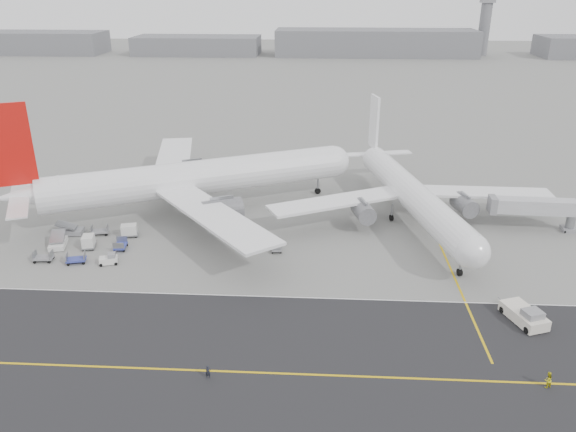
# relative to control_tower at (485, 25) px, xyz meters

# --- Properties ---
(ground) EXTENTS (700.00, 700.00, 0.00)m
(ground) POSITION_rel_control_tower_xyz_m (-100.00, -265.00, -16.25)
(ground) COLOR gray
(ground) RESTS_ON ground
(taxiway) EXTENTS (220.00, 59.00, 0.03)m
(taxiway) POSITION_rel_control_tower_xyz_m (-94.98, -282.98, -16.24)
(taxiway) COLOR #252528
(taxiway) RESTS_ON ground
(horizon_buildings) EXTENTS (520.00, 28.00, 28.00)m
(horizon_buildings) POSITION_rel_control_tower_xyz_m (-70.00, -5.00, -16.25)
(horizon_buildings) COLOR slate
(horizon_buildings) RESTS_ON ground
(control_tower) EXTENTS (7.00, 7.00, 31.25)m
(control_tower) POSITION_rel_control_tower_xyz_m (0.00, 0.00, 0.00)
(control_tower) COLOR slate
(control_tower) RESTS_ON ground
(airliner_a) EXTENTS (59.75, 58.29, 21.91)m
(airliner_a) POSITION_rel_control_tower_xyz_m (-112.69, -238.12, -9.95)
(airliner_a) COLOR white
(airliner_a) RESTS_ON ground
(airliner_b) EXTENTS (49.55, 50.64, 17.72)m
(airliner_b) POSITION_rel_control_tower_xyz_m (-73.73, -239.88, -11.14)
(airliner_b) COLOR white
(airliner_b) RESTS_ON ground
(pushback_tug) EXTENTS (4.86, 8.10, 2.31)m
(pushback_tug) POSITION_rel_control_tower_xyz_m (-63.86, -271.35, -15.31)
(pushback_tug) COLOR silver
(pushback_tug) RESTS_ON ground
(jet_bridge) EXTENTS (14.94, 3.44, 5.62)m
(jet_bridge) POSITION_rel_control_tower_xyz_m (-53.57, -242.71, -12.34)
(jet_bridge) COLOR gray
(jet_bridge) RESTS_ON ground
(gse_cluster) EXTENTS (20.98, 20.44, 2.15)m
(gse_cluster) POSITION_rel_control_tower_xyz_m (-125.55, -254.14, -16.25)
(gse_cluster) COLOR gray
(gse_cluster) RESTS_ON ground
(stray_dolly) EXTENTS (1.91, 2.72, 1.55)m
(stray_dolly) POSITION_rel_control_tower_xyz_m (-96.02, -253.39, -16.25)
(stray_dolly) COLOR silver
(stray_dolly) RESTS_ON ground
(ground_crew_a) EXTENTS (0.65, 0.52, 1.55)m
(ground_crew_a) POSITION_rel_control_tower_xyz_m (-100.86, -284.18, -15.48)
(ground_crew_a) COLOR black
(ground_crew_a) RESTS_ON ground
(ground_crew_b) EXTENTS (1.10, 0.98, 1.87)m
(ground_crew_b) POSITION_rel_control_tower_xyz_m (-65.49, -283.55, -15.32)
(ground_crew_b) COLOR gold
(ground_crew_b) RESTS_ON ground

